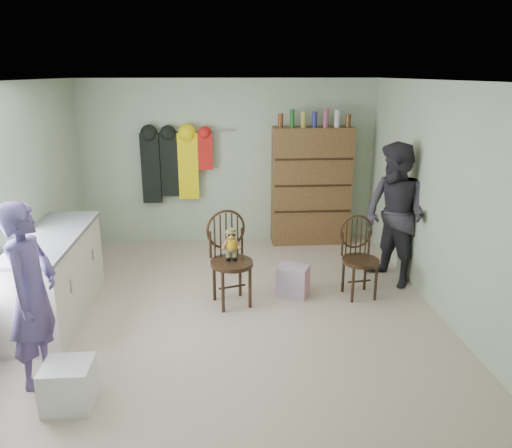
{
  "coord_description": "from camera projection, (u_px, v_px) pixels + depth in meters",
  "views": [
    {
      "loc": [
        -0.13,
        -5.13,
        2.58
      ],
      "look_at": [
        0.25,
        0.2,
        0.95
      ],
      "focal_mm": 35.0,
      "sensor_mm": 36.0,
      "label": 1
    }
  ],
  "objects": [
    {
      "name": "chair_front",
      "position": [
        230.0,
        253.0,
        5.67
      ],
      "size": [
        0.6,
        0.6,
        1.09
      ],
      "rotation": [
        0.0,
        0.0,
        0.31
      ],
      "color": "#3D2615",
      "rests_on": "ground"
    },
    {
      "name": "coat_rack",
      "position": [
        174.0,
        164.0,
        7.5
      ],
      "size": [
        1.42,
        0.12,
        1.09
      ],
      "color": "#99999E",
      "rests_on": "ground"
    },
    {
      "name": "chair_far",
      "position": [
        359.0,
        254.0,
        5.9
      ],
      "size": [
        0.49,
        0.49,
        0.97
      ],
      "rotation": [
        0.0,
        0.0,
        0.15
      ],
      "color": "#3D2615",
      "rests_on": "ground"
    },
    {
      "name": "dresser",
      "position": [
        311.0,
        185.0,
        7.66
      ],
      "size": [
        1.2,
        0.39,
        2.08
      ],
      "color": "brown",
      "rests_on": "ground"
    },
    {
      "name": "striped_bag",
      "position": [
        293.0,
        281.0,
        5.96
      ],
      "size": [
        0.44,
        0.4,
        0.37
      ],
      "primitive_type": "cube",
      "rotation": [
        0.0,
        0.0,
        -0.41
      ],
      "color": "#E57284",
      "rests_on": "ground"
    },
    {
      "name": "counter",
      "position": [
        54.0,
        276.0,
        5.38
      ],
      "size": [
        0.64,
        1.86,
        0.94
      ],
      "color": "silver",
      "rests_on": "ground"
    },
    {
      "name": "plastic_tub",
      "position": [
        69.0,
        385.0,
        3.99
      ],
      "size": [
        0.39,
        0.37,
        0.37
      ],
      "primitive_type": "cube",
      "rotation": [
        0.0,
        0.0,
        0.0
      ],
      "color": "white",
      "rests_on": "ground"
    },
    {
      "name": "person_left",
      "position": [
        32.0,
        295.0,
        4.15
      ],
      "size": [
        0.43,
        0.62,
        1.61
      ],
      "primitive_type": "imported",
      "rotation": [
        0.0,
        0.0,
        1.48
      ],
      "color": "#53447D",
      "rests_on": "ground"
    },
    {
      "name": "room_walls",
      "position": [
        232.0,
        164.0,
        5.7
      ],
      "size": [
        5.0,
        5.0,
        5.0
      ],
      "color": "#AFBFA0",
      "rests_on": "ground"
    },
    {
      "name": "ground_plane",
      "position": [
        235.0,
        310.0,
        5.65
      ],
      "size": [
        5.0,
        5.0,
        0.0
      ],
      "primitive_type": "plane",
      "color": "#C4B29E",
      "rests_on": "ground"
    },
    {
      "name": "person_right",
      "position": [
        395.0,
        215.0,
        6.14
      ],
      "size": [
        0.98,
        1.07,
        1.79
      ],
      "primitive_type": "imported",
      "rotation": [
        0.0,
        0.0,
        -1.14
      ],
      "color": "#2D2B33",
      "rests_on": "ground"
    }
  ]
}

